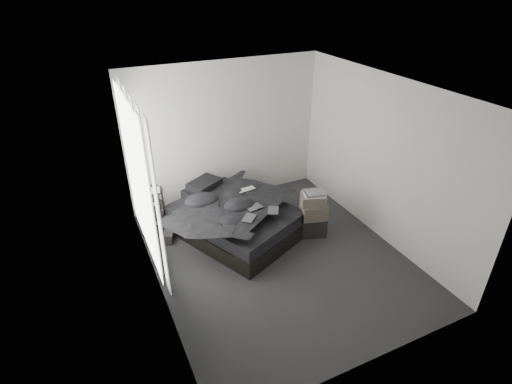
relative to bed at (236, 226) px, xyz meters
name	(u,v)px	position (x,y,z in m)	size (l,w,h in m)	color
floor	(278,257)	(0.34, -0.89, -0.13)	(3.60, 4.20, 0.01)	#2E2E30
ceiling	(284,90)	(0.34, -0.89, 2.47)	(3.60, 4.20, 0.01)	white
wall_back	(225,134)	(0.34, 1.21, 1.17)	(3.60, 0.01, 2.60)	silver
wall_front	(383,274)	(0.34, -2.99, 1.17)	(3.60, 0.01, 2.60)	silver
wall_left	(151,212)	(-1.46, -0.89, 1.17)	(0.01, 4.20, 2.60)	silver
wall_right	(382,160)	(2.14, -0.89, 1.17)	(0.01, 4.20, 2.60)	silver
window_left	(138,178)	(-1.44, 0.01, 1.22)	(0.02, 2.00, 2.30)	white
curtain_left	(142,182)	(-1.39, 0.01, 1.15)	(0.06, 2.12, 2.48)	white
bed	(236,226)	(0.00, 0.00, 0.00)	(1.47, 1.94, 0.26)	black
mattress	(235,214)	(0.00, 0.00, 0.24)	(1.42, 1.89, 0.21)	black
duvet	(237,204)	(0.02, -0.04, 0.45)	(1.44, 1.66, 0.23)	black
pillow_lower	(201,192)	(-0.35, 0.67, 0.41)	(0.59, 0.40, 0.13)	black
pillow_upper	(204,184)	(-0.28, 0.68, 0.53)	(0.55, 0.38, 0.12)	black
laptop	(247,187)	(0.31, 0.19, 0.58)	(0.31, 0.20, 0.02)	silver
comic_a	(249,214)	(-0.01, -0.57, 0.57)	(0.25, 0.16, 0.01)	black
comic_b	(254,203)	(0.20, -0.33, 0.58)	(0.25, 0.16, 0.01)	black
comic_c	(273,206)	(0.42, -0.54, 0.58)	(0.25, 0.16, 0.01)	black
side_stand	(153,212)	(-1.22, 0.62, 0.26)	(0.42, 0.42, 0.78)	black
papers	(150,191)	(-1.22, 0.60, 0.66)	(0.30, 0.22, 0.02)	white
floor_books	(169,237)	(-1.08, 0.24, -0.05)	(0.16, 0.22, 0.16)	black
box_lower	(312,225)	(1.15, -0.56, 0.03)	(0.44, 0.34, 0.32)	black
box_mid	(314,211)	(1.15, -0.57, 0.31)	(0.41, 0.32, 0.25)	#534A42
box_upper	(313,199)	(1.14, -0.55, 0.52)	(0.39, 0.31, 0.17)	#534A42
art_book_white	(314,194)	(1.15, -0.56, 0.63)	(0.33, 0.27, 0.03)	silver
art_book_snake	(315,192)	(1.15, -0.57, 0.66)	(0.32, 0.26, 0.03)	silver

